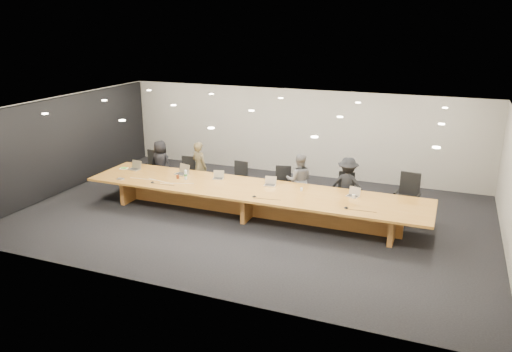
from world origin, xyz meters
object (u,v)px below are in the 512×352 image
(person_b, at_px, (199,167))
(laptop_e, at_px, (353,192))
(water_bottle, at_px, (186,175))
(mic_center, at_px, (254,196))
(chair_mid_right, at_px, (283,185))
(chair_right, at_px, (345,191))
(chair_left, at_px, (186,173))
(chair_far_right, at_px, (407,197))
(person_a, at_px, (161,163))
(laptop_b, at_px, (181,170))
(laptop_d, at_px, (270,181))
(laptop_c, at_px, (218,175))
(person_d, at_px, (347,185))
(mic_right, at_px, (346,207))
(chair_mid_left, at_px, (238,179))
(paper_cup_near, at_px, (301,189))
(person_c, at_px, (299,180))
(laptop_a, at_px, (134,165))
(chair_far_left, at_px, (150,168))
(mic_left, at_px, (153,182))
(paper_cup_far, at_px, (353,197))
(conference_table, at_px, (252,197))
(amber_mug, at_px, (178,177))
(av_box, at_px, (120,179))

(person_b, bearing_deg, laptop_e, -170.42)
(water_bottle, relative_size, mic_center, 2.20)
(chair_mid_right, relative_size, chair_right, 1.01)
(chair_left, relative_size, chair_far_right, 0.83)
(person_a, height_order, laptop_b, person_a)
(chair_right, distance_m, laptop_d, 2.06)
(laptop_c, bearing_deg, person_d, 0.27)
(laptop_c, distance_m, mic_right, 3.81)
(chair_mid_left, relative_size, mic_center, 8.81)
(chair_mid_left, relative_size, paper_cup_near, 12.88)
(person_a, bearing_deg, person_c, 179.49)
(laptop_a, relative_size, laptop_c, 1.15)
(chair_far_left, xyz_separation_m, mic_left, (1.21, -1.69, 0.22))
(chair_mid_right, distance_m, paper_cup_near, 1.26)
(laptop_d, bearing_deg, person_c, 45.93)
(person_d, distance_m, mic_left, 5.18)
(chair_mid_right, xyz_separation_m, laptop_e, (2.10, -0.87, 0.35))
(chair_mid_left, distance_m, paper_cup_far, 3.71)
(paper_cup_far, bearing_deg, chair_mid_left, 163.21)
(paper_cup_far, bearing_deg, mic_center, -161.11)
(chair_mid_left, relative_size, chair_far_right, 0.84)
(chair_right, xyz_separation_m, person_d, (0.08, -0.12, 0.23))
(person_d, bearing_deg, mic_right, 103.36)
(laptop_b, bearing_deg, chair_far_left, 169.76)
(chair_far_right, xyz_separation_m, paper_cup_far, (-1.17, -1.04, 0.19))
(person_d, bearing_deg, person_c, 5.23)
(chair_left, height_order, chair_mid_left, chair_mid_left)
(chair_mid_left, bearing_deg, laptop_c, -97.10)
(person_b, relative_size, laptop_d, 5.08)
(laptop_b, relative_size, paper_cup_near, 4.62)
(person_a, height_order, person_c, person_c)
(person_d, xyz_separation_m, laptop_a, (-6.03, -0.93, 0.14))
(chair_far_right, relative_size, person_a, 0.85)
(mic_left, distance_m, mic_center, 2.94)
(person_d, height_order, mic_center, person_d)
(laptop_a, bearing_deg, person_b, 36.95)
(chair_mid_right, distance_m, chair_far_right, 3.32)
(person_b, bearing_deg, mic_center, 164.23)
(conference_table, distance_m, water_bottle, 1.99)
(chair_far_right, xyz_separation_m, water_bottle, (-5.71, -1.23, 0.27))
(chair_mid_left, distance_m, person_c, 1.90)
(chair_mid_left, bearing_deg, chair_right, 5.86)
(chair_left, relative_size, person_a, 0.71)
(amber_mug, bearing_deg, laptop_e, 3.87)
(chair_far_right, xyz_separation_m, person_b, (-5.91, -0.06, 0.16))
(laptop_d, bearing_deg, mic_left, -170.52)
(chair_mid_left, bearing_deg, person_c, 0.76)
(chair_far_left, xyz_separation_m, paper_cup_near, (5.10, -0.87, 0.24))
(person_c, bearing_deg, chair_left, -16.94)
(chair_left, height_order, av_box, chair_left)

